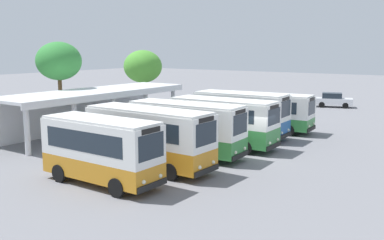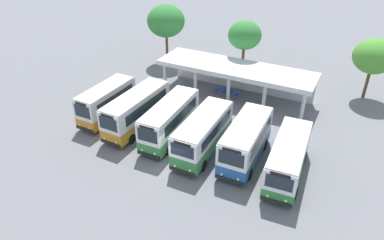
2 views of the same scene
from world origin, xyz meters
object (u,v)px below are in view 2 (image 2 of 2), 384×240
Objects in this scene: city_bus_second_in_row at (137,110)px; city_bus_fourth_amber at (203,133)px; waiting_chair_second_from_end at (223,91)px; waiting_chair_end_by_column at (218,90)px; waiting_chair_fourth_seat at (236,94)px; city_bus_nearest_orange at (107,101)px; city_bus_middle_cream at (170,119)px; city_bus_far_end_green at (288,157)px; city_bus_fifth_blue at (246,140)px; waiting_chair_middle_seat at (230,93)px.

city_bus_second_in_row is 1.05× the size of city_bus_fourth_amber.
city_bus_second_in_row is 9.11× the size of waiting_chair_second_from_end.
waiting_chair_end_by_column and waiting_chair_fourth_seat have the same top height.
city_bus_nearest_orange is 7.62× the size of waiting_chair_second_from_end.
city_bus_middle_cream is 1.00× the size of city_bus_far_end_green.
city_bus_nearest_orange is 12.01m from waiting_chair_end_by_column.
city_bus_fourth_amber is (10.41, -0.74, 0.00)m from city_bus_nearest_orange.
waiting_chair_fourth_seat is (-7.89, 10.06, -1.17)m from city_bus_far_end_green.
city_bus_nearest_orange is 0.86× the size of city_bus_middle_cream.
city_bus_nearest_orange is at bearing -135.11° from waiting_chair_fourth_seat.
city_bus_fifth_blue is (3.47, 0.51, 0.05)m from city_bus_fourth_amber.
city_bus_fifth_blue is at bearing 173.21° from city_bus_far_end_green.
city_bus_middle_cream is 9.78m from waiting_chair_middle_seat.
waiting_chair_middle_seat is (0.73, 0.04, 0.00)m from waiting_chair_second_from_end.
waiting_chair_second_from_end and waiting_chair_middle_seat have the same top height.
city_bus_second_in_row reaches higher than city_bus_fourth_amber.
city_bus_fourth_amber is 8.68× the size of waiting_chair_second_from_end.
city_bus_fifth_blue reaches higher than city_bus_middle_cream.
city_bus_fifth_blue is 8.24× the size of waiting_chair_fourth_seat.
city_bus_middle_cream is 8.82× the size of waiting_chair_middle_seat.
waiting_chair_second_from_end is at bearing 64.43° from city_bus_second_in_row.
city_bus_nearest_orange is 13.88m from city_bus_fifth_blue.
waiting_chair_end_by_column is at bearing 176.54° from waiting_chair_middle_seat.
city_bus_fourth_amber reaches higher than waiting_chair_fourth_seat.
city_bus_nearest_orange is 7.62× the size of waiting_chair_end_by_column.
city_bus_second_in_row is 10.92m from waiting_chair_middle_seat.
city_bus_second_in_row is at bearing 174.62° from city_bus_fourth_amber.
waiting_chair_middle_seat is (8.72, 9.40, -1.28)m from city_bus_nearest_orange.
city_bus_middle_cream is at bearing 179.16° from city_bus_fifth_blue.
city_bus_second_in_row is 13.89m from city_bus_far_end_green.
city_bus_far_end_green reaches higher than waiting_chair_middle_seat.
city_bus_fifth_blue is 11.33m from waiting_chair_second_from_end.
city_bus_second_in_row reaches higher than city_bus_nearest_orange.
waiting_chair_middle_seat is at bearing 130.66° from city_bus_far_end_green.
waiting_chair_second_from_end is (-9.36, 10.00, -1.17)m from city_bus_far_end_green.
city_bus_middle_cream is at bearing 170.06° from city_bus_fourth_amber.
city_bus_fourth_amber reaches higher than city_bus_far_end_green.
waiting_chair_fourth_seat is (2.52, 9.55, -1.31)m from city_bus_middle_cream.
waiting_chair_second_from_end is 1.00× the size of waiting_chair_middle_seat.
waiting_chair_fourth_seat is at bearing 44.89° from city_bus_nearest_orange.
waiting_chair_second_from_end is at bearing 83.70° from city_bus_middle_cream.
waiting_chair_fourth_seat is at bearing 2.30° from waiting_chair_second_from_end.
city_bus_nearest_orange is at bearing 179.05° from city_bus_fifth_blue.
city_bus_middle_cream reaches higher than city_bus_nearest_orange.
city_bus_second_in_row is at bearing -122.21° from waiting_chair_fourth_seat.
city_bus_second_in_row is 6.97m from city_bus_fourth_amber.
city_bus_far_end_green is at bearing -2.13° from city_bus_nearest_orange.
city_bus_fifth_blue is at bearing -58.43° from waiting_chair_second_from_end.
city_bus_nearest_orange is at bearing -130.48° from waiting_chair_second_from_end.
waiting_chair_second_from_end is (-2.42, 10.09, -1.28)m from city_bus_fourth_amber.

